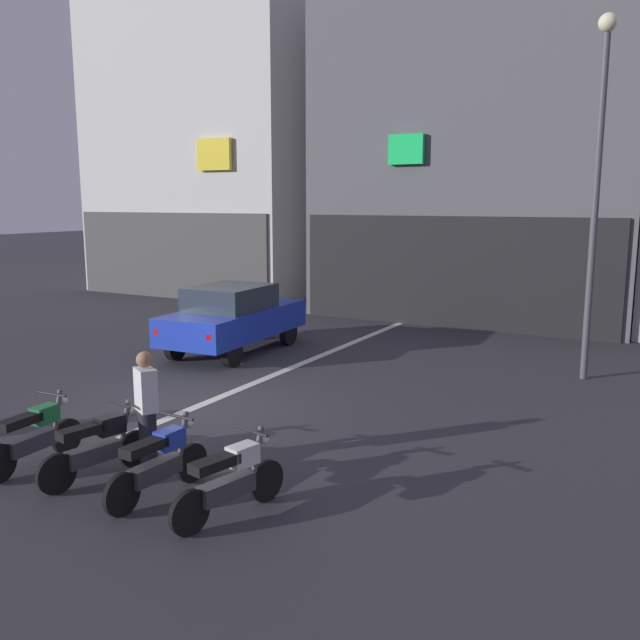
{
  "coord_description": "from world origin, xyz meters",
  "views": [
    {
      "loc": [
        7.5,
        -8.97,
        3.61
      ],
      "look_at": [
        1.45,
        2.0,
        1.4
      ],
      "focal_mm": 37.8,
      "sensor_mm": 36.0,
      "label": 1
    }
  ],
  "objects_px": {
    "street_lamp": "(598,165)",
    "motorcycle_blue_row_centre": "(159,462)",
    "car_blue_crossing_near": "(233,316)",
    "motorcycle_green_row_leftmost": "(35,435)",
    "motorcycle_white_row_right_mid": "(231,479)",
    "motorcycle_black_row_left_mid": "(98,446)",
    "person_by_motorcycles": "(147,411)"
  },
  "relations": [
    {
      "from": "motorcycle_black_row_left_mid",
      "to": "motorcycle_white_row_right_mid",
      "type": "relative_size",
      "value": 1.0
    },
    {
      "from": "motorcycle_blue_row_centre",
      "to": "motorcycle_white_row_right_mid",
      "type": "distance_m",
      "value": 1.08
    },
    {
      "from": "motorcycle_black_row_left_mid",
      "to": "motorcycle_green_row_leftmost",
      "type": "bearing_deg",
      "value": -173.79
    },
    {
      "from": "motorcycle_black_row_left_mid",
      "to": "motorcycle_white_row_right_mid",
      "type": "bearing_deg",
      "value": -0.86
    },
    {
      "from": "motorcycle_green_row_leftmost",
      "to": "motorcycle_white_row_right_mid",
      "type": "xyz_separation_m",
      "value": [
        3.24,
        0.09,
        0.0
      ]
    },
    {
      "from": "motorcycle_black_row_left_mid",
      "to": "motorcycle_white_row_right_mid",
      "type": "height_order",
      "value": "same"
    },
    {
      "from": "car_blue_crossing_near",
      "to": "motorcycle_green_row_leftmost",
      "type": "height_order",
      "value": "car_blue_crossing_near"
    },
    {
      "from": "street_lamp",
      "to": "motorcycle_green_row_leftmost",
      "type": "height_order",
      "value": "street_lamp"
    },
    {
      "from": "street_lamp",
      "to": "motorcycle_blue_row_centre",
      "type": "relative_size",
      "value": 4.26
    },
    {
      "from": "motorcycle_black_row_left_mid",
      "to": "motorcycle_blue_row_centre",
      "type": "height_order",
      "value": "same"
    },
    {
      "from": "car_blue_crossing_near",
      "to": "motorcycle_black_row_left_mid",
      "type": "height_order",
      "value": "car_blue_crossing_near"
    },
    {
      "from": "street_lamp",
      "to": "motorcycle_white_row_right_mid",
      "type": "bearing_deg",
      "value": -107.39
    },
    {
      "from": "street_lamp",
      "to": "motorcycle_blue_row_centre",
      "type": "height_order",
      "value": "street_lamp"
    },
    {
      "from": "motorcycle_green_row_leftmost",
      "to": "motorcycle_blue_row_centre",
      "type": "xyz_separation_m",
      "value": [
        2.16,
        0.09,
        0.0
      ]
    },
    {
      "from": "motorcycle_green_row_leftmost",
      "to": "person_by_motorcycles",
      "type": "bearing_deg",
      "value": 22.76
    },
    {
      "from": "car_blue_crossing_near",
      "to": "motorcycle_white_row_right_mid",
      "type": "distance_m",
      "value": 8.71
    },
    {
      "from": "motorcycle_blue_row_centre",
      "to": "person_by_motorcycles",
      "type": "distance_m",
      "value": 0.95
    },
    {
      "from": "car_blue_crossing_near",
      "to": "street_lamp",
      "type": "xyz_separation_m",
      "value": [
        7.77,
        1.51,
        3.42
      ]
    },
    {
      "from": "car_blue_crossing_near",
      "to": "motorcycle_white_row_right_mid",
      "type": "height_order",
      "value": "car_blue_crossing_near"
    },
    {
      "from": "motorcycle_white_row_right_mid",
      "to": "person_by_motorcycles",
      "type": "distance_m",
      "value": 1.88
    },
    {
      "from": "motorcycle_white_row_right_mid",
      "to": "car_blue_crossing_near",
      "type": "bearing_deg",
      "value": 125.85
    },
    {
      "from": "motorcycle_green_row_leftmost",
      "to": "motorcycle_black_row_left_mid",
      "type": "height_order",
      "value": "same"
    },
    {
      "from": "motorcycle_green_row_leftmost",
      "to": "motorcycle_white_row_right_mid",
      "type": "bearing_deg",
      "value": 1.51
    },
    {
      "from": "car_blue_crossing_near",
      "to": "motorcycle_blue_row_centre",
      "type": "xyz_separation_m",
      "value": [
        4.01,
        -7.05,
        -0.43
      ]
    },
    {
      "from": "car_blue_crossing_near",
      "to": "motorcycle_green_row_leftmost",
      "type": "bearing_deg",
      "value": -75.45
    },
    {
      "from": "motorcycle_black_row_left_mid",
      "to": "motorcycle_blue_row_centre",
      "type": "bearing_deg",
      "value": -1.72
    },
    {
      "from": "person_by_motorcycles",
      "to": "motorcycle_green_row_leftmost",
      "type": "bearing_deg",
      "value": -157.24
    },
    {
      "from": "street_lamp",
      "to": "motorcycle_black_row_left_mid",
      "type": "xyz_separation_m",
      "value": [
        -4.84,
        -8.52,
        -3.85
      ]
    },
    {
      "from": "car_blue_crossing_near",
      "to": "motorcycle_white_row_right_mid",
      "type": "relative_size",
      "value": 2.55
    },
    {
      "from": "motorcycle_blue_row_centre",
      "to": "motorcycle_white_row_right_mid",
      "type": "height_order",
      "value": "same"
    },
    {
      "from": "motorcycle_blue_row_centre",
      "to": "person_by_motorcycles",
      "type": "bearing_deg",
      "value": 141.58
    },
    {
      "from": "car_blue_crossing_near",
      "to": "motorcycle_green_row_leftmost",
      "type": "distance_m",
      "value": 7.38
    }
  ]
}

